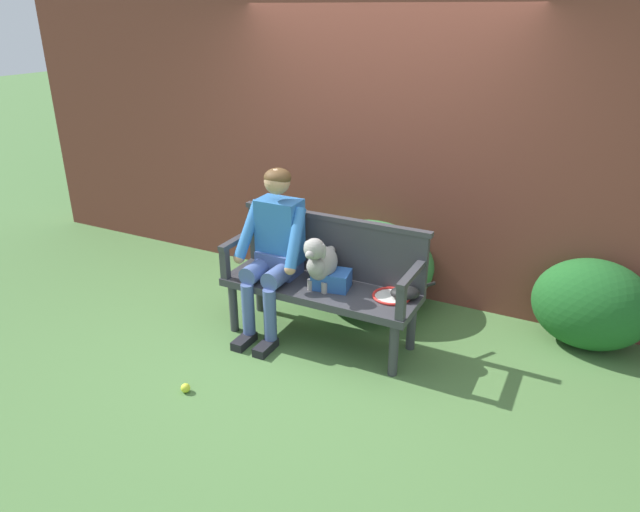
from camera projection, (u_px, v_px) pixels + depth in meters
name	position (u px, v px, depth m)	size (l,w,h in m)	color
ground_plane	(320.00, 339.00, 4.67)	(40.00, 40.00, 0.00)	#4C753D
brick_garden_fence	(382.00, 142.00, 5.13)	(8.00, 0.30, 2.73)	brown
hedge_bush_mid_right	(591.00, 305.00, 4.44)	(0.88, 0.61, 0.73)	#1E5B23
hedge_bush_far_left	(367.00, 263.00, 5.15)	(1.19, 1.08, 0.73)	#337538
garden_bench	(320.00, 293.00, 4.51)	(1.55, 0.51, 0.48)	#38383D
bench_backrest	(333.00, 245.00, 4.57)	(1.59, 0.06, 0.50)	#38383D
bench_armrest_left_end	(234.00, 249.00, 4.64)	(0.06, 0.51, 0.28)	#38383D
bench_armrest_right_end	(408.00, 286.00, 4.02)	(0.06, 0.51, 0.28)	#38383D
person_seated	(275.00, 246.00, 4.53)	(0.56, 0.66, 1.35)	black
dog_on_bench	(320.00, 262.00, 4.35)	(0.22, 0.45, 0.45)	gray
tennis_racket	(394.00, 295.00, 4.31)	(0.44, 0.56, 0.03)	red
baseball_glove	(405.00, 293.00, 4.27)	(0.22, 0.17, 0.09)	black
sports_bag	(331.00, 279.00, 4.42)	(0.28, 0.20, 0.14)	#2856A3
tennis_ball	(186.00, 388.00, 4.01)	(0.07, 0.07, 0.07)	#CCDB33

